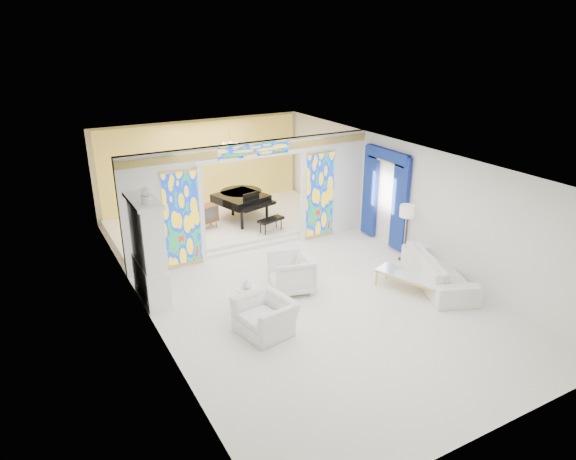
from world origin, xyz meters
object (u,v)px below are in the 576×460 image
armchair_left (265,316)px  tv_console (206,214)px  sofa (439,270)px  coffee_table (416,278)px  china_cabinet (148,251)px  grand_piano (242,198)px  armchair_right (291,273)px

armchair_left → tv_console: 5.66m
armchair_left → sofa: size_ratio=0.43×
sofa → coffee_table: bearing=118.5°
sofa → china_cabinet: bearing=89.4°
china_cabinet → grand_piano: bearing=42.2°
coffee_table → grand_piano: (-1.61, 6.08, 0.46)m
coffee_table → grand_piano: grand_piano is taller
sofa → armchair_right: bearing=88.6°
sofa → tv_console: size_ratio=3.63×
coffee_table → grand_piano: 6.31m
armchair_left → armchair_right: size_ratio=1.14×
china_cabinet → armchair_left: 3.06m
tv_console → china_cabinet: bearing=-142.4°
armchair_right → tv_console: size_ratio=1.38×
tv_console → coffee_table: bearing=-77.6°
china_cabinet → grand_piano: size_ratio=1.00×
armchair_right → sofa: size_ratio=0.38×
sofa → tv_console: (-3.69, 5.72, 0.26)m
sofa → grand_piano: (-2.41, 5.99, 0.48)m
coffee_table → armchair_left: bearing=176.7°
armchair_left → tv_console: size_ratio=1.57×
china_cabinet → coffee_table: bearing=-26.6°
china_cabinet → grand_piano: (3.75, 3.40, -0.32)m
armchair_left → armchair_right: bearing=123.3°
china_cabinet → tv_console: china_cabinet is taller
coffee_table → china_cabinet: bearing=153.4°
tv_console → grand_piano: bearing=-1.9°
armchair_left → grand_piano: (2.13, 5.86, 0.49)m
china_cabinet → sofa: 6.74m
china_cabinet → coffee_table: china_cabinet is taller
armchair_left → china_cabinet: bearing=-157.7°
coffee_table → tv_console: bearing=116.4°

